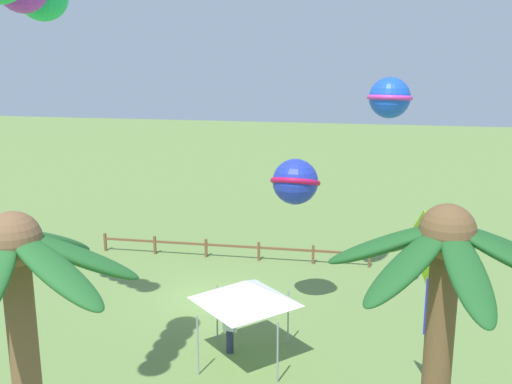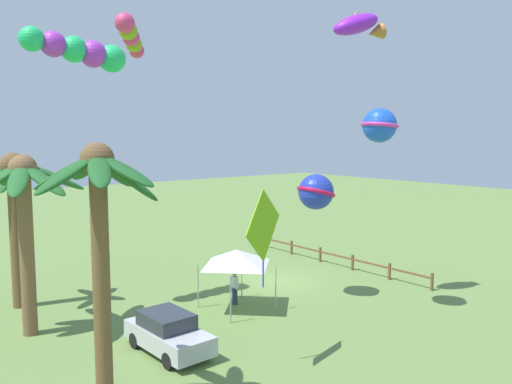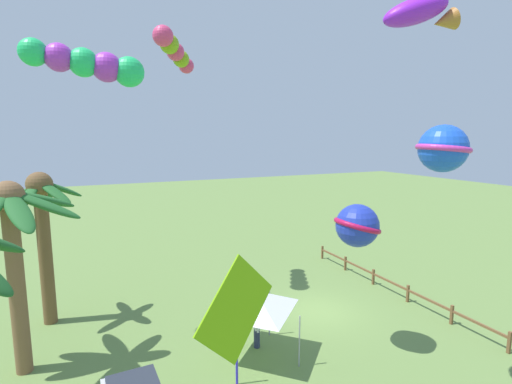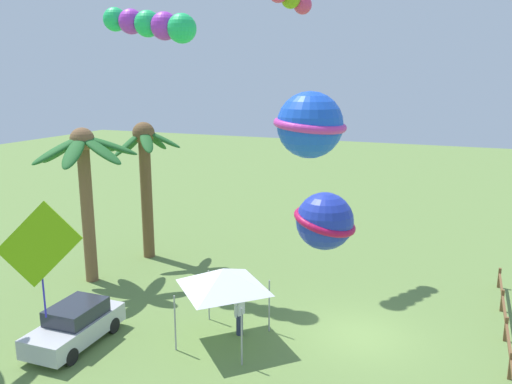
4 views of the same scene
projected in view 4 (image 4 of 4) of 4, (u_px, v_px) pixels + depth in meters
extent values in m
plane|color=olive|center=(361.00, 336.00, 19.60)|extent=(120.00, 120.00, 0.00)
cylinder|color=brown|center=(147.00, 196.00, 27.58)|extent=(0.61, 0.61, 6.77)
ellipsoid|color=#236028|center=(155.00, 140.00, 27.67)|extent=(1.92, 0.81, 1.41)
ellipsoid|color=#236028|center=(134.00, 142.00, 27.43)|extent=(1.03, 1.87, 1.53)
ellipsoid|color=#236028|center=(129.00, 144.00, 26.48)|extent=(1.85, 1.48, 1.48)
ellipsoid|color=#236028|center=(146.00, 141.00, 26.05)|extent=(1.87, 1.77, 1.17)
ellipsoid|color=#236028|center=(162.00, 139.00, 26.92)|extent=(1.34, 2.06, 1.15)
sphere|color=brown|center=(144.00, 133.00, 26.84)|extent=(1.15, 1.15, 1.15)
cylinder|color=brown|center=(87.00, 212.00, 24.24)|extent=(0.58, 0.58, 6.84)
ellipsoid|color=#236028|center=(98.00, 144.00, 24.68)|extent=(2.55, 0.89, 1.27)
ellipsoid|color=#236028|center=(77.00, 146.00, 24.54)|extent=(2.00, 2.42, 1.43)
ellipsoid|color=#236028|center=(62.00, 150.00, 23.92)|extent=(0.96, 2.44, 1.59)
ellipsoid|color=#236028|center=(58.00, 150.00, 22.77)|extent=(2.58, 1.64, 1.33)
ellipsoid|color=#236028|center=(74.00, 152.00, 22.45)|extent=(2.56, 1.59, 1.40)
ellipsoid|color=#236028|center=(101.00, 150.00, 23.00)|extent=(1.09, 2.55, 1.39)
ellipsoid|color=#236028|center=(110.00, 146.00, 23.75)|extent=(1.94, 2.54, 1.18)
sphere|color=brown|center=(82.00, 140.00, 23.50)|extent=(1.11, 1.11, 1.11)
cube|color=brown|center=(511.00, 366.00, 16.71)|extent=(0.12, 0.12, 0.95)
cube|color=brown|center=(506.00, 329.00, 19.15)|extent=(0.12, 0.12, 0.95)
cube|color=brown|center=(502.00, 301.00, 21.59)|extent=(0.12, 0.12, 0.95)
cube|color=brown|center=(499.00, 278.00, 24.03)|extent=(0.12, 0.12, 0.95)
cube|color=brown|center=(509.00, 341.00, 17.89)|extent=(13.61, 0.09, 0.11)
cube|color=#BCBCC1|center=(75.00, 329.00, 18.89)|extent=(3.96, 1.84, 0.70)
cube|color=#282D38|center=(76.00, 311.00, 18.89)|extent=(2.08, 1.57, 0.56)
cylinder|color=black|center=(71.00, 357.00, 17.59)|extent=(0.61, 0.20, 0.60)
cylinder|color=black|center=(35.00, 348.00, 18.12)|extent=(0.61, 0.20, 0.60)
cylinder|color=black|center=(113.00, 325.00, 19.80)|extent=(0.61, 0.20, 0.60)
cylinder|color=black|center=(80.00, 319.00, 20.33)|extent=(0.61, 0.20, 0.60)
cylinder|color=#2D3351|center=(240.00, 324.00, 19.63)|extent=(0.26, 0.26, 0.84)
cube|color=silver|center=(240.00, 308.00, 19.48)|extent=(0.42, 0.31, 0.54)
sphere|color=tan|center=(239.00, 298.00, 19.40)|extent=(0.21, 0.21, 0.21)
cylinder|color=silver|center=(236.00, 311.00, 19.31)|extent=(0.09, 0.09, 0.52)
cylinder|color=silver|center=(243.00, 307.00, 19.67)|extent=(0.09, 0.09, 0.52)
cylinder|color=#9E9EA3|center=(242.00, 337.00, 17.41)|extent=(0.06, 0.06, 2.10)
cylinder|color=#9E9EA3|center=(269.00, 306.00, 19.76)|extent=(0.06, 0.06, 2.10)
cylinder|color=#9E9EA3|center=(175.00, 323.00, 18.38)|extent=(0.06, 0.06, 2.10)
cylinder|color=#9E9EA3|center=(209.00, 295.00, 20.72)|extent=(0.06, 0.06, 2.10)
pyramid|color=white|center=(223.00, 278.00, 18.76)|extent=(2.86, 2.86, 0.75)
sphere|color=blue|center=(310.00, 125.00, 11.65)|extent=(1.51, 1.51, 1.51)
torus|color=#CF36A3|center=(310.00, 125.00, 11.65)|extent=(1.90, 1.91, 0.33)
sphere|color=#21CB67|center=(182.00, 28.00, 22.10)|extent=(1.27, 1.27, 1.27)
sphere|color=purple|center=(164.00, 26.00, 22.41)|extent=(1.22, 1.22, 1.22)
sphere|color=#21CB67|center=(147.00, 24.00, 22.73)|extent=(1.17, 1.17, 1.17)
sphere|color=purple|center=(131.00, 22.00, 23.05)|extent=(1.12, 1.12, 1.12)
sphere|color=#21CB67|center=(115.00, 19.00, 23.36)|extent=(1.07, 1.07, 1.07)
sphere|color=#2135B3|center=(325.00, 221.00, 15.57)|extent=(1.75, 1.75, 1.75)
torus|color=#BC1348|center=(325.00, 221.00, 15.57)|extent=(2.09, 2.08, 0.71)
cube|color=#74B30F|center=(39.00, 244.00, 14.32)|extent=(0.99, 2.28, 2.44)
cylinder|color=#3229D0|center=(44.00, 291.00, 14.63)|extent=(0.05, 0.05, 1.60)
sphere|color=#E03B6E|center=(303.00, 5.00, 24.99)|extent=(0.89, 0.89, 0.89)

